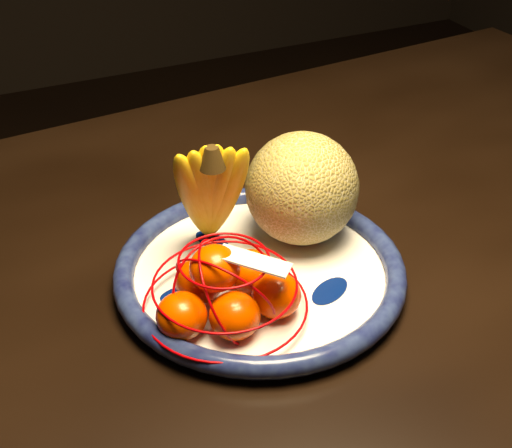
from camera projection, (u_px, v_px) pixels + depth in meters
name	position (u px, v px, depth m)	size (l,w,h in m)	color
dining_table	(313.00, 282.00, 0.91)	(1.53, 1.00, 0.73)	black
fruit_bowl	(260.00, 271.00, 0.79)	(0.32, 0.32, 0.03)	white
cantaloupe	(302.00, 188.00, 0.81)	(0.13, 0.13, 0.13)	olive
banana_bunch	(210.00, 189.00, 0.77)	(0.11, 0.10, 0.16)	gold
mandarin_bag	(226.00, 291.00, 0.71)	(0.20, 0.20, 0.11)	#FF4800
price_tag	(254.00, 261.00, 0.68)	(0.07, 0.03, 0.00)	white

